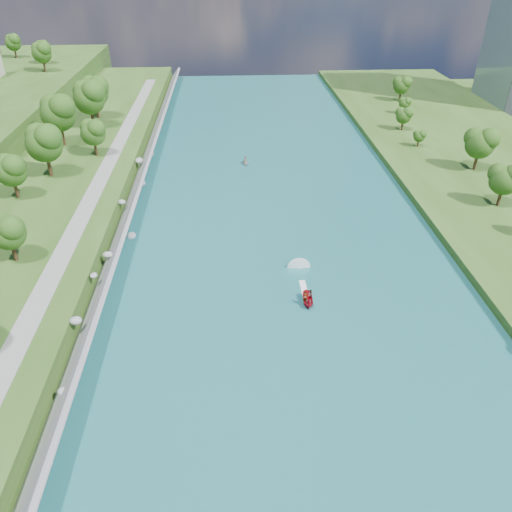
{
  "coord_description": "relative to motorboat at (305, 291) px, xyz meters",
  "views": [
    {
      "loc": [
        -7.58,
        -54.21,
        42.68
      ],
      "look_at": [
        -3.86,
        9.25,
        2.5
      ],
      "focal_mm": 35.0,
      "sensor_mm": 36.0,
      "label": 1
    }
  ],
  "objects": [
    {
      "name": "trees_east",
      "position": [
        37.32,
        18.76,
        5.4
      ],
      "size": [
        16.96,
        144.1,
        10.95
      ],
      "color": "#264512",
      "rests_on": "berm_east"
    },
    {
      "name": "ground",
      "position": [
        -2.76,
        -2.44,
        -0.67
      ],
      "size": [
        260.0,
        260.0,
        0.0
      ],
      "primitive_type": "plane",
      "color": "#2D5119",
      "rests_on": "ground"
    },
    {
      "name": "motorboat",
      "position": [
        0.0,
        0.0,
        0.0
      ],
      "size": [
        3.6,
        18.57,
        2.24
      ],
      "rotation": [
        0.0,
        0.0,
        3.14
      ],
      "color": "#B20E1E",
      "rests_on": "river_water"
    },
    {
      "name": "river_water",
      "position": [
        -2.76,
        17.56,
        -0.62
      ],
      "size": [
        55.0,
        240.0,
        0.1
      ],
      "primitive_type": "cube",
      "color": "#17565A",
      "rests_on": "ground"
    },
    {
      "name": "trees_ridge",
      "position": [
        -75.24,
        100.22,
        12.93
      ],
      "size": [
        22.07,
        63.78,
        10.19
      ],
      "color": "#264512",
      "rests_on": "ridge_west"
    },
    {
      "name": "raft",
      "position": [
        -6.52,
        49.7,
        -0.19
      ],
      "size": [
        2.51,
        3.2,
        1.73
      ],
      "rotation": [
        0.0,
        0.0,
        0.16
      ],
      "color": "gray",
      "rests_on": "river_water"
    },
    {
      "name": "trees_west",
      "position": [
        -44.35,
        13.81,
        8.58
      ],
      "size": [
        15.52,
        151.74,
        13.48
      ],
      "color": "#264512",
      "rests_on": "berm_west"
    },
    {
      "name": "riprap_bank",
      "position": [
        -28.61,
        17.19,
        1.13
      ],
      "size": [
        3.95,
        236.0,
        4.49
      ],
      "color": "slate",
      "rests_on": "ground"
    },
    {
      "name": "riverside_path",
      "position": [
        -35.26,
        17.56,
        2.88
      ],
      "size": [
        3.0,
        200.0,
        0.1
      ],
      "primitive_type": "cube",
      "color": "gray",
      "rests_on": "berm_west"
    }
  ]
}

